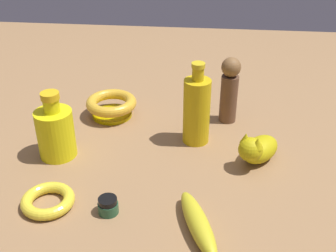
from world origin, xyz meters
TOP-DOWN VIEW (x-y plane):
  - ground at (0.00, 0.00)m, footprint 2.00×2.00m
  - bottle_tall at (0.07, -0.06)m, footprint 0.07×0.07m
  - bottle_short at (-0.03, 0.26)m, footprint 0.09×0.09m
  - bowl at (0.17, 0.18)m, footprint 0.14×0.14m
  - cat_figurine at (-0.02, -0.21)m, footprint 0.13×0.12m
  - person_figure_adult at (0.18, -0.15)m, footprint 0.06×0.06m
  - banana at (-0.25, -0.08)m, footprint 0.19×0.10m
  - bangle at (-0.21, 0.22)m, footprint 0.11×0.11m
  - nail_polish_jar at (-0.22, 0.10)m, footprint 0.04×0.04m

SIDE VIEW (x-z plane):
  - ground at x=0.00m, z-range 0.00..0.00m
  - bangle at x=-0.21m, z-range 0.00..0.02m
  - nail_polish_jar at x=-0.22m, z-range 0.00..0.03m
  - banana at x=-0.25m, z-range 0.00..0.04m
  - bowl at x=0.17m, z-range 0.01..0.06m
  - cat_figurine at x=-0.02m, z-range -0.01..0.08m
  - bottle_short at x=-0.03m, z-range -0.02..0.15m
  - bottle_tall at x=0.07m, z-range -0.02..0.19m
  - person_figure_adult at x=0.18m, z-range 0.00..0.19m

